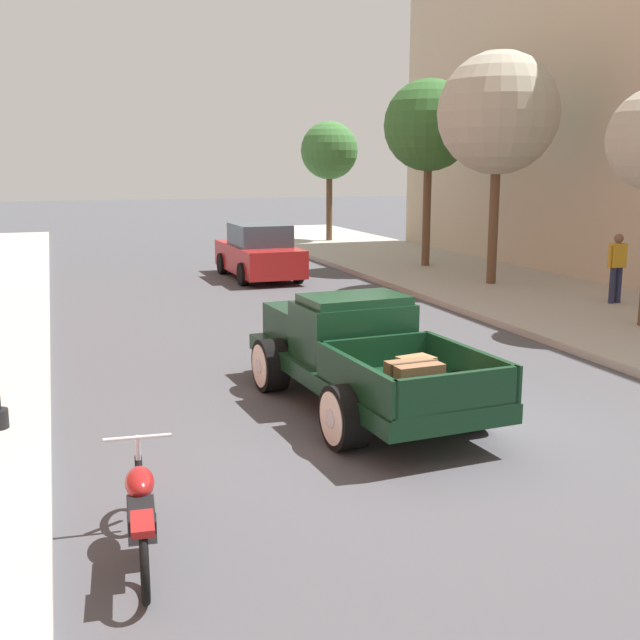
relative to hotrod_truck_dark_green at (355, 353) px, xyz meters
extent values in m
plane|color=#47474C|center=(0.33, -1.63, -0.75)|extent=(140.00, 140.00, 0.00)
cube|color=black|center=(0.02, -0.24, -0.21)|extent=(2.10, 5.01, 0.24)
cube|color=black|center=(-0.01, 0.11, 0.31)|extent=(1.63, 1.21, 0.80)
cube|color=black|center=(0.00, 0.06, 0.77)|extent=(1.50, 1.03, 0.12)
cube|color=#3D4C5B|center=(-0.05, 0.67, 0.47)|extent=(1.33, 0.13, 0.44)
cube|color=black|center=(-0.10, 1.40, 0.17)|extent=(1.42, 1.59, 0.52)
cube|color=silver|center=(-0.15, 2.20, 0.15)|extent=(0.69, 0.15, 0.47)
cube|color=black|center=(0.12, -1.64, -0.07)|extent=(1.83, 2.21, 0.04)
cube|color=black|center=(-0.69, -1.70, 0.15)|extent=(0.23, 2.10, 0.44)
cube|color=black|center=(0.92, -1.58, 0.15)|extent=(0.23, 2.10, 0.44)
cube|color=black|center=(0.19, -2.65, 0.15)|extent=(1.62, 0.19, 0.44)
cube|color=black|center=(0.05, -0.63, 0.15)|extent=(1.62, 0.19, 0.44)
cylinder|color=black|center=(-0.97, 1.04, -0.35)|extent=(0.42, 0.82, 0.80)
cylinder|color=silver|center=(-1.16, 1.03, -0.35)|extent=(0.06, 0.66, 0.66)
cylinder|color=silver|center=(-1.17, 1.02, -0.35)|extent=(0.04, 0.24, 0.24)
cylinder|color=black|center=(0.82, 1.16, -0.35)|extent=(0.42, 0.82, 0.80)
cylinder|color=silver|center=(1.00, 1.18, -0.35)|extent=(0.06, 0.66, 0.66)
cylinder|color=silver|center=(1.01, 1.18, -0.35)|extent=(0.04, 0.24, 0.24)
cylinder|color=black|center=(-0.78, -1.65, -0.35)|extent=(0.42, 0.82, 0.80)
cylinder|color=silver|center=(-0.97, -1.66, -0.35)|extent=(0.06, 0.66, 0.66)
cylinder|color=silver|center=(-0.98, -1.66, -0.35)|extent=(0.04, 0.24, 0.24)
cylinder|color=black|center=(1.01, -1.52, -0.35)|extent=(0.42, 0.82, 0.80)
cylinder|color=silver|center=(1.19, -1.51, -0.35)|extent=(0.06, 0.66, 0.66)
cylinder|color=silver|center=(1.20, -1.51, -0.35)|extent=(0.04, 0.24, 0.24)
cube|color=brown|center=(-0.04, -2.00, 0.15)|extent=(0.63, 0.48, 0.40)
cube|color=#3D2D1E|center=(-0.04, -2.00, 0.15)|extent=(0.62, 0.09, 0.42)
cube|color=olive|center=(0.32, -1.32, 0.09)|extent=(0.49, 0.40, 0.28)
torus|color=black|center=(-3.35, -2.86, -0.42)|extent=(0.13, 0.67, 0.67)
torus|color=black|center=(-3.47, -4.31, -0.42)|extent=(0.13, 0.67, 0.67)
cube|color=#4C4C51|center=(-3.41, -3.63, -0.37)|extent=(0.28, 0.46, 0.28)
ellipsoid|color=maroon|center=(-3.39, -3.38, -0.14)|extent=(0.30, 0.54, 0.24)
cube|color=black|center=(-3.44, -3.88, -0.22)|extent=(0.27, 0.58, 0.10)
cylinder|color=silver|center=(-3.36, -2.92, -0.12)|extent=(0.07, 0.26, 0.58)
cylinder|color=silver|center=(-3.37, -3.04, 0.16)|extent=(0.62, 0.09, 0.04)
cube|color=maroon|center=(-3.47, -4.31, -0.10)|extent=(0.21, 0.41, 0.06)
cube|color=#AD1E1E|center=(1.86, 12.74, -0.14)|extent=(1.82, 4.34, 0.80)
cube|color=#384C5B|center=(1.87, 12.59, 0.58)|extent=(1.57, 2.03, 0.64)
cylinder|color=black|center=(1.01, 14.01, -0.42)|extent=(0.24, 0.66, 0.66)
cylinder|color=black|center=(2.66, 14.04, -0.42)|extent=(0.24, 0.66, 0.66)
cylinder|color=black|center=(1.07, 11.43, -0.42)|extent=(0.24, 0.66, 0.66)
cylinder|color=black|center=(2.72, 11.46, -0.42)|extent=(0.24, 0.66, 0.66)
cylinder|color=#232847|center=(8.50, 4.95, -0.17)|extent=(0.14, 0.14, 0.86)
cylinder|color=#232847|center=(8.68, 4.95, -0.17)|extent=(0.14, 0.14, 0.86)
cube|color=gold|center=(8.59, 4.95, 0.54)|extent=(0.36, 0.22, 0.56)
cylinder|color=gold|center=(8.37, 4.95, 0.51)|extent=(0.09, 0.09, 0.54)
cylinder|color=gold|center=(8.81, 4.95, 0.51)|extent=(0.09, 0.09, 0.54)
sphere|color=brown|center=(8.59, 4.95, 0.94)|extent=(0.22, 0.22, 0.22)
cylinder|color=brown|center=(7.47, 8.67, 1.08)|extent=(0.26, 0.26, 3.37)
sphere|color=#ADA893|center=(7.47, 8.67, 3.99)|extent=(3.25, 3.25, 3.25)
cylinder|color=brown|center=(7.48, 12.76, 1.09)|extent=(0.26, 0.26, 3.38)
sphere|color=#33662D|center=(7.48, 12.76, 3.86)|extent=(2.88, 2.88, 2.88)
cylinder|color=brown|center=(7.40, 21.91, 0.85)|extent=(0.26, 0.26, 2.91)
sphere|color=#3D7538|center=(7.40, 21.91, 3.22)|extent=(2.44, 2.44, 2.44)
camera|label=1|loc=(-3.99, -10.08, 2.65)|focal=43.75mm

